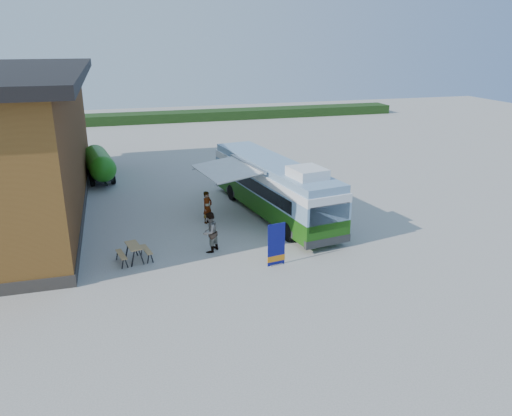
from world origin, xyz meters
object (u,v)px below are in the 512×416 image
object	(u,v)px
person_a	(207,207)
person_b	(210,232)
slurry_tanker	(99,163)
picnic_table	(134,249)
bus	(273,186)
banner	(276,248)

from	to	relation	value
person_a	person_b	size ratio (longest dim) A/B	0.91
person_a	slurry_tanker	distance (m)	10.94
picnic_table	person_b	world-z (taller)	person_b
bus	slurry_tanker	world-z (taller)	bus
picnic_table	person_b	distance (m)	3.29
banner	person_a	distance (m)	5.97
person_a	bus	bearing A→B (deg)	-34.11
bus	banner	world-z (taller)	bus
bus	picnic_table	size ratio (longest dim) A/B	7.31
bus	person_b	distance (m)	5.69
bus	person_a	world-z (taller)	bus
person_b	slurry_tanker	xyz separation A→B (m)	(-4.75, 13.13, 0.28)
bus	banner	size ratio (longest dim) A/B	6.03
picnic_table	slurry_tanker	distance (m)	13.37
person_b	banner	bearing A→B (deg)	91.80
bus	person_a	size ratio (longest dim) A/B	6.71
banner	picnic_table	distance (m)	5.97
bus	person_a	distance (m)	3.67
banner	person_b	world-z (taller)	banner
banner	person_b	bearing A→B (deg)	128.91
picnic_table	person_b	size ratio (longest dim) A/B	0.84
picnic_table	person_b	bearing A→B (deg)	-9.38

